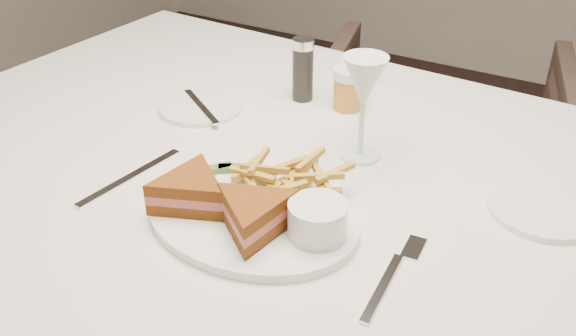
# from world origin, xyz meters

# --- Properties ---
(chair_far) EXTENTS (0.82, 0.79, 0.70)m
(chair_far) POSITION_xyz_m (-0.31, 0.97, 0.35)
(chair_far) COLOR #433129
(chair_far) RESTS_ON ground
(table_setting) EXTENTS (0.79, 0.63, 0.18)m
(table_setting) POSITION_xyz_m (-0.28, 0.08, 0.79)
(table_setting) COLOR white
(table_setting) RESTS_ON table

